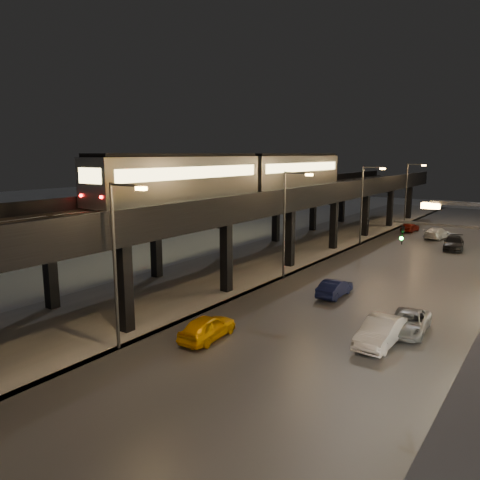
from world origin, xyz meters
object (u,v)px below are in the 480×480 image
Objects in this scene: car_taxi at (207,328)px; car_onc_dark at (408,323)px; subway_train at (247,173)px; car_onc_silver at (380,333)px; car_near_white at (335,289)px; car_onc_white at (454,244)px; car_mid_dark at (437,233)px; car_far_white at (410,227)px.

car_taxi reaches higher than car_onc_dark.
subway_train reaches higher than car_onc_silver.
car_onc_white is at bearing -99.32° from car_near_white.
subway_train is at bearing 64.71° from car_mid_dark.
car_mid_dark is (14.32, 21.04, -7.83)m from subway_train.
car_near_white is 29.62m from car_mid_dark.
car_onc_silver reaches higher than car_onc_dark.
subway_train is 8.10× the size of car_mid_dark.
car_far_white is 0.84× the size of car_onc_silver.
car_near_white is 23.74m from car_onc_white.
car_near_white reaches higher than car_onc_dark.
car_onc_white reaches higher than car_onc_dark.
car_onc_dark is 27.65m from car_onc_white.
car_taxi is at bearing -109.02° from car_onc_white.
car_mid_dark is at bearing -99.06° from car_taxi.
car_onc_dark is 0.89× the size of car_onc_white.
car_onc_white is at bearing -104.77° from car_taxi.
car_onc_silver is (19.28, -15.45, -7.77)m from subway_train.
car_onc_white is at bearing 125.32° from car_mid_dark.
car_mid_dark is at bearing 55.76° from subway_train.
subway_train is 24.98m from car_onc_dark.
car_near_white is 33.19m from car_far_white.
car_onc_silver is (8.32, 4.78, 0.05)m from car_taxi.
car_far_white is (10.10, 24.43, -7.87)m from subway_train.
car_onc_white is (17.38, 14.87, -7.80)m from subway_train.
subway_train is 26.62m from car_mid_dark.
car_onc_white reaches higher than car_mid_dark.
subway_train is 25.91m from car_onc_silver.
car_taxi is at bearing -144.18° from car_onc_dark.
car_mid_dark is 0.96× the size of car_onc_white.
car_mid_dark reaches higher than car_near_white.
car_far_white is at bearing -84.12° from car_near_white.
car_onc_white is at bearing 91.44° from car_onc_dark.
car_taxi is at bearing -61.56° from subway_train.
car_taxi reaches higher than car_mid_dark.
car_onc_white is (-2.66, 27.52, 0.10)m from car_onc_dark.
car_onc_silver is at bearing -38.71° from subway_train.
car_onc_dark is (9.93, -37.08, -0.04)m from car_far_white.
car_onc_dark is at bearing -93.15° from car_onc_white.
car_onc_silver reaches higher than car_mid_dark.
car_near_white is 7.62m from car_onc_dark.
car_far_white is 12.01m from car_onc_white.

